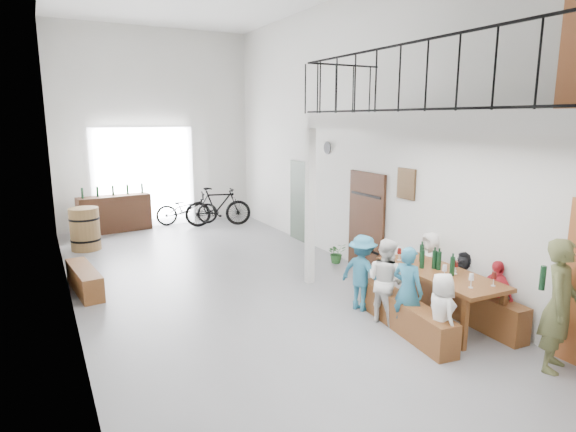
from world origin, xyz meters
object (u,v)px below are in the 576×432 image
side_bench (84,280)px  host_standing (559,305)px  bicycle_near (187,209)px  oak_barrel (85,229)px  serving_counter (115,214)px  tasting_table (439,277)px  bench_inner (405,315)px

side_bench → host_standing: host_standing is taller
side_bench → host_standing: 7.44m
side_bench → bicycle_near: bicycle_near is taller
oak_barrel → serving_counter: (0.90, 1.64, -0.00)m
tasting_table → host_standing: size_ratio=1.26×
host_standing → serving_counter: bearing=84.7°
host_standing → side_bench: bearing=106.0°
bench_inner → serving_counter: (-2.76, 8.55, 0.26)m
oak_barrel → side_bench: bearing=-95.8°
side_bench → oak_barrel: bearing=84.2°
side_bench → host_standing: size_ratio=0.94×
tasting_table → oak_barrel: oak_barrel is taller
side_bench → bicycle_near: 5.61m
serving_counter → side_bench: bearing=-111.9°
host_standing → tasting_table: bearing=72.6°
bench_inner → side_bench: bearing=142.8°
oak_barrel → bicycle_near: 3.31m
oak_barrel → serving_counter: 1.88m
side_bench → host_standing: bearing=-49.1°
side_bench → tasting_table: bearing=-40.0°
side_bench → serving_counter: 4.82m
tasting_table → oak_barrel: (-4.33, 6.89, -0.21)m
bench_inner → side_bench: bench_inner is taller
tasting_table → bicycle_near: bearing=101.9°
bench_inner → bicycle_near: size_ratio=1.16×
tasting_table → side_bench: tasting_table is taller
tasting_table → side_bench: (-4.63, 3.88, -0.49)m
tasting_table → serving_counter: 9.20m
oak_barrel → host_standing: size_ratio=0.61×
side_bench → bicycle_near: (3.20, 4.60, 0.24)m
tasting_table → bench_inner: bearing=-176.1°
bench_inner → oak_barrel: 7.83m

